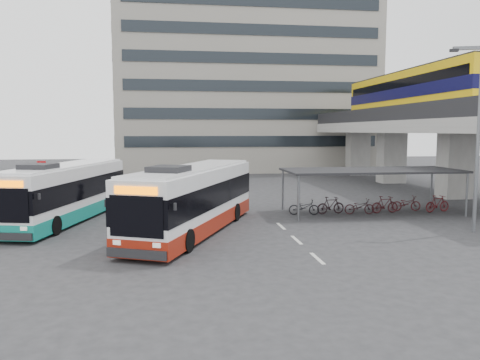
{
  "coord_description": "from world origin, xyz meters",
  "views": [
    {
      "loc": [
        -2.73,
        -22.47,
        4.74
      ],
      "look_at": [
        0.9,
        3.36,
        2.0
      ],
      "focal_mm": 35.0,
      "sensor_mm": 36.0,
      "label": 1
    }
  ],
  "objects": [
    {
      "name": "road_markings",
      "position": [
        2.5,
        -3.0,
        0.01
      ],
      "size": [
        0.15,
        7.6,
        0.01
      ],
      "color": "beige",
      "rests_on": "ground"
    },
    {
      "name": "bus_teal",
      "position": [
        -8.41,
        3.05,
        1.49
      ],
      "size": [
        4.85,
        11.11,
        3.21
      ],
      "rotation": [
        0.0,
        0.0,
        -0.24
      ],
      "color": "white",
      "rests_on": "ground"
    },
    {
      "name": "sign_totem_north",
      "position": [
        -11.57,
        10.31,
        1.41
      ],
      "size": [
        0.59,
        0.21,
        2.74
      ],
      "rotation": [
        0.0,
        0.0,
        -0.06
      ],
      "color": "#B30B0F",
      "rests_on": "ground"
    },
    {
      "name": "office_block",
      "position": [
        6.0,
        36.0,
        12.5
      ],
      "size": [
        30.0,
        15.0,
        25.0
      ],
      "primitive_type": "cube",
      "color": "gray",
      "rests_on": "ground"
    },
    {
      "name": "pedestrian",
      "position": [
        -5.41,
        4.53,
        0.88
      ],
      "size": [
        0.47,
        0.67,
        1.76
      ],
      "primitive_type": "imported",
      "rotation": [
        0.0,
        0.0,
        1.5
      ],
      "color": "black",
      "rests_on": "ground"
    },
    {
      "name": "bike_shelter",
      "position": [
        8.47,
        3.0,
        1.44
      ],
      "size": [
        10.0,
        4.0,
        2.54
      ],
      "color": "#595B60",
      "rests_on": "ground"
    },
    {
      "name": "ground",
      "position": [
        0.0,
        0.0,
        0.0
      ],
      "size": [
        120.0,
        120.0,
        0.0
      ],
      "primitive_type": "plane",
      "color": "#28282B",
      "rests_on": "ground"
    },
    {
      "name": "lamp_post",
      "position": [
        11.09,
        -2.52,
        4.9
      ],
      "size": [
        1.47,
        0.61,
        8.6
      ],
      "rotation": [
        0.0,
        0.0,
        -0.31
      ],
      "color": "#595B60",
      "rests_on": "ground"
    },
    {
      "name": "bus_main",
      "position": [
        -1.85,
        -0.71,
        1.54
      ],
      "size": [
        6.74,
        11.26,
        3.32
      ],
      "rotation": [
        0.0,
        0.0,
        -0.41
      ],
      "color": "white",
      "rests_on": "ground"
    },
    {
      "name": "viaduct",
      "position": [
        17.0,
        13.31,
        6.23
      ],
      "size": [
        8.0,
        32.0,
        9.68
      ],
      "color": "gray",
      "rests_on": "ground"
    }
  ]
}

